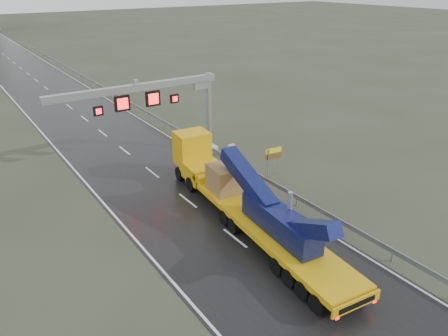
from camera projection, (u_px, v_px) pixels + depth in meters
ground at (276, 271)px, 24.30m from camera, size 400.00×400.00×0.00m
road at (69, 107)px, 54.64m from camera, size 11.00×200.00×0.02m
guardrail at (148, 113)px, 49.89m from camera, size 0.20×140.00×1.40m
sign_gantry at (160, 98)px, 36.75m from camera, size 14.90×1.20×7.42m
heavy_haul_truck at (236, 191)px, 29.46m from camera, size 4.65×19.79×4.61m
exit_sign_pair at (273, 156)px, 35.28m from camera, size 1.42×0.28×2.45m
striped_barrier at (232, 150)px, 39.63m from camera, size 0.69×0.44×1.08m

